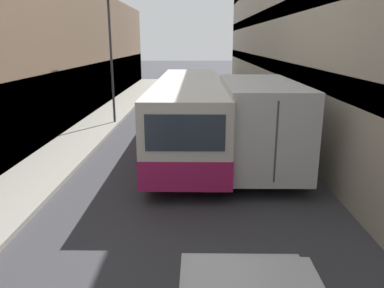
{
  "coord_description": "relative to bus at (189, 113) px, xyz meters",
  "views": [
    {
      "loc": [
        0.36,
        2.21,
        4.27
      ],
      "look_at": [
        0.24,
        11.94,
        1.6
      ],
      "focal_mm": 35.0,
      "sensor_mm": 36.0,
      "label": 1
    }
  ],
  "objects": [
    {
      "name": "ground_plane",
      "position": [
        -0.07,
        -2.05,
        -1.51
      ],
      "size": [
        150.0,
        150.0,
        0.0
      ],
      "primitive_type": "plane",
      "color": "#38383D"
    },
    {
      "name": "sidewalk_left",
      "position": [
        -4.89,
        -2.05,
        -1.44
      ],
      "size": [
        2.15,
        60.0,
        0.14
      ],
      "color": "gray",
      "rests_on": "ground_plane"
    },
    {
      "name": "bus",
      "position": [
        0.0,
        0.0,
        0.0
      ],
      "size": [
        2.54,
        11.32,
        2.81
      ],
      "color": "silver",
      "rests_on": "ground_plane"
    },
    {
      "name": "box_truck",
      "position": [
        2.38,
        -1.65,
        0.12
      ],
      "size": [
        2.34,
        7.76,
        3.01
      ],
      "color": "silver",
      "rests_on": "ground_plane"
    },
    {
      "name": "street_lamp",
      "position": [
        -4.06,
        4.62,
        3.16
      ],
      "size": [
        0.36,
        0.8,
        6.47
      ],
      "color": "#38383D",
      "rests_on": "sidewalk_left"
    }
  ]
}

